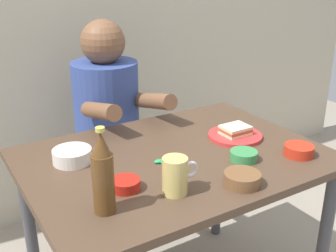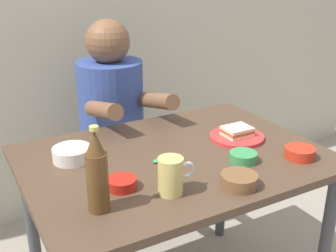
% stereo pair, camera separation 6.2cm
% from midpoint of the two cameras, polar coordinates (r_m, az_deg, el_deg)
% --- Properties ---
extents(dining_table, '(1.10, 0.80, 0.74)m').
position_cam_midpoint_polar(dining_table, '(1.61, -0.18, -7.00)').
color(dining_table, '#4C3828').
rests_on(dining_table, ground).
extents(stool, '(0.34, 0.34, 0.45)m').
position_cam_midpoint_polar(stool, '(2.24, -8.71, -7.06)').
color(stool, '#4C4C51').
rests_on(stool, ground).
extents(person_seated, '(0.33, 0.56, 0.72)m').
position_cam_midpoint_polar(person_seated, '(2.07, -9.23, 3.00)').
color(person_seated, '#33478C').
rests_on(person_seated, stool).
extents(plate_orange, '(0.22, 0.22, 0.01)m').
position_cam_midpoint_polar(plate_orange, '(1.73, 8.11, -1.32)').
color(plate_orange, red).
rests_on(plate_orange, dining_table).
extents(sandwich, '(0.11, 0.09, 0.04)m').
position_cam_midpoint_polar(sandwich, '(1.72, 8.15, -0.56)').
color(sandwich, beige).
rests_on(sandwich, plate_orange).
extents(beer_mug, '(0.13, 0.08, 0.12)m').
position_cam_midpoint_polar(beer_mug, '(1.29, -0.33, -6.78)').
color(beer_mug, '#D1BC66').
rests_on(beer_mug, dining_table).
extents(beer_bottle, '(0.06, 0.06, 0.26)m').
position_cam_midpoint_polar(beer_bottle, '(1.19, -10.35, -6.58)').
color(beer_bottle, '#593819').
rests_on(beer_bottle, dining_table).
extents(rice_bowl_white, '(0.14, 0.14, 0.05)m').
position_cam_midpoint_polar(rice_bowl_white, '(1.55, -14.06, -3.88)').
color(rice_bowl_white, silver).
rests_on(rice_bowl_white, dining_table).
extents(sambal_bowl_red, '(0.10, 0.10, 0.03)m').
position_cam_midpoint_polar(sambal_bowl_red, '(1.34, -7.17, -7.84)').
color(sambal_bowl_red, '#B21E14').
rests_on(sambal_bowl_red, dining_table).
extents(dip_bowl_green, '(0.10, 0.10, 0.03)m').
position_cam_midpoint_polar(dip_bowl_green, '(1.54, 9.14, -3.95)').
color(dip_bowl_green, '#388C4C').
rests_on(dip_bowl_green, dining_table).
extents(sauce_bowl_chili, '(0.11, 0.11, 0.04)m').
position_cam_midpoint_polar(sauce_bowl_chili, '(1.62, 16.37, -3.14)').
color(sauce_bowl_chili, red).
rests_on(sauce_bowl_chili, dining_table).
extents(condiment_bowl_brown, '(0.12, 0.12, 0.04)m').
position_cam_midpoint_polar(condiment_bowl_brown, '(1.37, 8.80, -7.08)').
color(condiment_bowl_brown, brown).
rests_on(condiment_bowl_brown, dining_table).
extents(spoon, '(0.06, 0.12, 0.01)m').
position_cam_midpoint_polar(spoon, '(1.49, -1.80, -5.09)').
color(spoon, '#26A559').
rests_on(spoon, dining_table).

